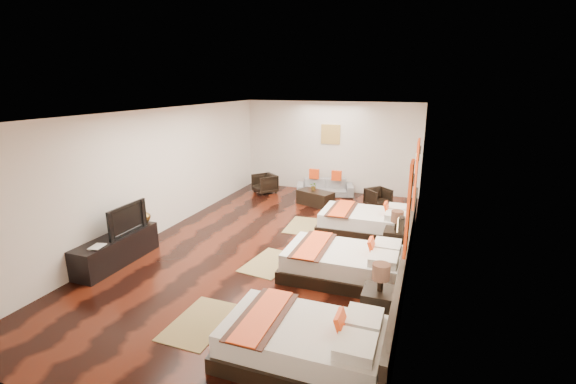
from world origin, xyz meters
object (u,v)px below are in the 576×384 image
at_px(nightstand_a, 379,303).
at_px(sofa, 325,187).
at_px(armchair_right, 378,198).
at_px(bed_near, 304,342).
at_px(book, 92,246).
at_px(table_plant, 314,186).
at_px(coffee_table, 315,198).
at_px(figurine, 143,215).
at_px(bed_far, 366,222).
at_px(bed_mid, 344,263).
at_px(tv_console, 117,249).
at_px(tv, 124,219).
at_px(armchair_left, 265,184).
at_px(nightstand_b, 396,239).

height_order(nightstand_a, sofa, nightstand_a).
bearing_deg(armchair_right, bed_near, -136.95).
height_order(book, armchair_right, book).
relative_size(book, table_plant, 1.17).
xyz_separation_m(sofa, armchair_right, (1.69, -0.67, 0.02)).
distance_m(book, coffee_table, 6.00).
relative_size(nightstand_a, figurine, 2.89).
bearing_deg(table_plant, bed_far, -44.78).
bearing_deg(nightstand_a, bed_near, -123.53).
distance_m(bed_mid, nightstand_a, 1.41).
height_order(tv_console, coffee_table, tv_console).
bearing_deg(sofa, coffee_table, -106.06).
xyz_separation_m(bed_far, book, (-4.20, -3.77, 0.30)).
relative_size(tv_console, coffee_table, 1.80).
height_order(tv, figurine, tv).
relative_size(nightstand_a, tv, 0.93).
height_order(coffee_table, table_plant, table_plant).
height_order(bed_near, sofa, bed_near).
bearing_deg(bed_far, nightstand_a, -77.89).
relative_size(tv, armchair_left, 1.52).
bearing_deg(coffee_table, figurine, -121.59).
bearing_deg(bed_mid, nightstand_b, 60.80).
bearing_deg(armchair_right, nightstand_b, -123.10).
bearing_deg(nightstand_a, book, -176.85).
distance_m(bed_far, nightstand_a, 3.57).
relative_size(bed_near, tv, 2.03).
xyz_separation_m(book, sofa, (2.52, 6.49, -0.31)).
distance_m(nightstand_b, table_plant, 3.69).
relative_size(sofa, table_plant, 7.07).
xyz_separation_m(bed_near, sofa, (-1.68, 7.34, -0.01)).
distance_m(nightstand_b, coffee_table, 3.59).
bearing_deg(book, figurine, 90.00).
bearing_deg(sofa, bed_mid, -87.55).
relative_size(book, coffee_table, 0.28).
distance_m(sofa, coffee_table, 1.05).
bearing_deg(bed_far, nightstand_b, -52.15).
xyz_separation_m(bed_far, table_plant, (-1.75, 1.74, 0.25)).
xyz_separation_m(coffee_table, table_plant, (-0.07, 0.07, 0.32)).
distance_m(armchair_right, coffee_table, 1.74).
bearing_deg(figurine, nightstand_b, 16.40).
bearing_deg(figurine, book, -90.00).
distance_m(bed_mid, bed_far, 2.30).
height_order(sofa, armchair_right, armchair_right).
height_order(tv, armchair_left, tv).
height_order(tv, table_plant, tv).
xyz_separation_m(bed_near, bed_mid, (0.00, 2.32, 0.01)).
distance_m(book, figurine, 1.35).
relative_size(figurine, sofa, 0.19).
distance_m(nightstand_a, figurine, 5.07).
xyz_separation_m(bed_far, tv_console, (-4.20, -3.21, 0.01)).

